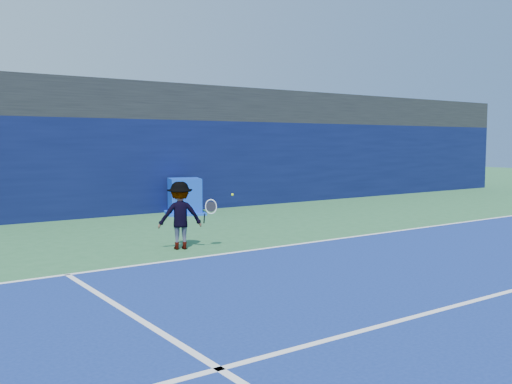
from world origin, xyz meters
TOP-DOWN VIEW (x-y plane):
  - ground at (0.00, 0.00)m, footprint 80.00×80.00m
  - baseline at (0.00, 3.00)m, footprint 24.00×0.10m
  - service_line at (0.00, -2.00)m, footprint 24.00×0.10m
  - stadium_band at (0.00, 11.50)m, footprint 36.00×3.00m
  - back_wall_assembly at (-0.00, 10.50)m, footprint 36.00×1.03m
  - equipment_cart at (0.62, 9.28)m, footprint 1.50×1.50m
  - tennis_player at (-2.28, 4.04)m, footprint 1.25×0.82m
  - tennis_ball at (-0.23, 5.15)m, footprint 0.06×0.06m

SIDE VIEW (x-z plane):
  - ground at x=0.00m, z-range 0.00..0.00m
  - baseline at x=0.00m, z-range 0.01..0.01m
  - service_line at x=0.00m, z-range 0.01..0.01m
  - equipment_cart at x=0.62m, z-range -0.05..1.09m
  - tennis_player at x=-2.28m, z-range 0.00..1.44m
  - tennis_ball at x=-0.23m, z-range 0.94..1.01m
  - back_wall_assembly at x=0.00m, z-range 0.00..3.00m
  - stadium_band at x=0.00m, z-range 3.00..4.20m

